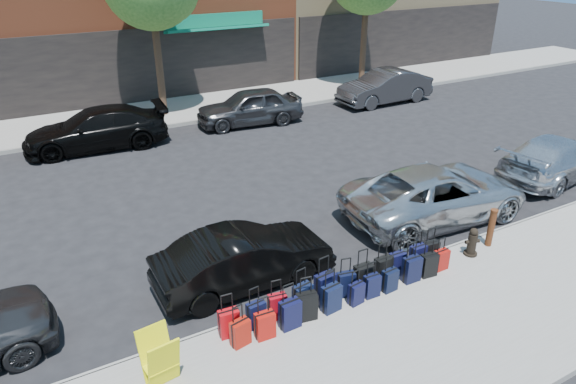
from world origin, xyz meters
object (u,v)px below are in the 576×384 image
suitcase_front_5 (346,284)px  car_far_1 (96,129)px  fire_hydrant (472,242)px  car_near_2 (436,193)px  car_far_3 (385,87)px  car_near_3 (557,158)px  bollard (491,227)px  display_rack (160,358)px  car_far_2 (250,107)px  car_near_1 (244,258)px

suitcase_front_5 → car_far_1: 12.17m
suitcase_front_5 → fire_hydrant: suitcase_front_5 is taller
car_far_1 → car_near_2: bearing=39.8°
car_far_3 → car_near_3: bearing=-5.0°
bollard → display_rack: bearing=-177.4°
car_near_3 → car_far_1: (-12.24, 9.84, 0.05)m
car_far_2 → car_far_3: car_far_3 is taller
fire_hydrant → car_far_1: bearing=134.5°
car_near_2 → car_far_1: car_far_1 is taller
car_near_1 → display_rack: bearing=128.9°
suitcase_front_5 → car_near_3: size_ratio=0.19×
car_near_2 → car_far_1: (-6.99, 9.98, 0.01)m
suitcase_front_5 → bollard: bearing=11.1°
display_rack → car_near_1: bearing=32.4°
car_far_2 → car_far_3: (6.89, -0.19, 0.02)m
car_near_1 → car_near_3: (11.05, 0.42, 0.04)m
display_rack → car_near_1: (2.45, 2.01, 0.02)m
fire_hydrant → suitcase_front_5: bearing=-165.4°
car_near_1 → car_far_1: (-1.19, 10.26, 0.09)m
bollard → car_far_3: car_far_3 is taller
car_near_1 → car_near_2: (5.80, 0.28, 0.08)m
display_rack → car_near_2: 8.57m
car_near_3 → car_far_2: size_ratio=1.08×
display_rack → car_far_3: 18.56m
bollard → car_near_3: 5.69m
car_far_3 → suitcase_front_5: bearing=-42.3°
fire_hydrant → car_near_1: (-5.05, 1.73, 0.17)m
bollard → car_far_1: size_ratio=0.19×
fire_hydrant → car_far_3: 13.45m
suitcase_front_5 → car_near_3: car_near_3 is taller
fire_hydrant → car_near_3: car_near_3 is taller
display_rack → car_far_1: bearing=77.1°
car_near_2 → car_near_3: size_ratio=1.11×
display_rack → car_near_3: bearing=3.2°
display_rack → car_near_3: (13.51, 2.43, 0.06)m
fire_hydrant → car_far_2: size_ratio=0.16×
fire_hydrant → car_far_2: 11.84m
car_near_2 → car_far_2: 9.86m
bollard → car_far_2: size_ratio=0.22×
suitcase_front_5 → car_near_2: (4.23, 1.87, 0.30)m
car_far_2 → suitcase_front_5: bearing=-9.0°
fire_hydrant → display_rack: display_rack is taller
display_rack → car_far_1: 12.34m
bollard → car_near_3: size_ratio=0.21×
bollard → car_far_1: car_far_1 is taller
fire_hydrant → bollard: bollard is taller
car_near_2 → bollard: bearing=-177.8°
suitcase_front_5 → car_far_1: (-2.76, 11.85, 0.31)m
suitcase_front_5 → car_near_1: 2.24m
car_far_1 → car_near_1: bearing=11.4°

